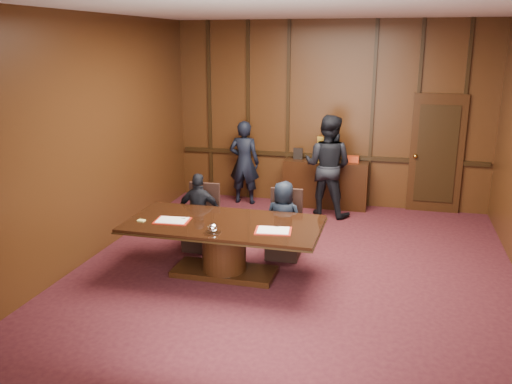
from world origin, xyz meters
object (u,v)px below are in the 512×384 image
(witness_left, at_px, (244,162))
(witness_right, at_px, (328,166))
(conference_table, at_px, (224,240))
(signatory_left, at_px, (199,212))
(signatory_right, at_px, (283,220))
(sideboard, at_px, (325,182))

(witness_left, relative_size, witness_right, 0.88)
(conference_table, distance_m, signatory_left, 1.03)
(signatory_right, bearing_deg, conference_table, 56.67)
(conference_table, bearing_deg, witness_left, 101.33)
(signatory_right, bearing_deg, witness_right, -93.10)
(signatory_left, xyz_separation_m, witness_left, (-0.03, 2.59, 0.22))
(conference_table, xyz_separation_m, witness_left, (-0.68, 3.39, 0.31))
(signatory_right, xyz_separation_m, witness_right, (0.35, 2.23, 0.34))
(sideboard, height_order, conference_table, sideboard)
(sideboard, bearing_deg, witness_right, -79.62)
(conference_table, xyz_separation_m, signatory_left, (-0.65, 0.80, 0.09))
(signatory_left, bearing_deg, witness_left, -94.58)
(signatory_left, bearing_deg, witness_right, -131.73)
(witness_right, bearing_deg, conference_table, 84.83)
(witness_right, bearing_deg, signatory_right, 94.20)
(sideboard, height_order, witness_right, witness_right)
(conference_table, bearing_deg, sideboard, 75.77)
(conference_table, relative_size, witness_right, 1.41)
(signatory_left, height_order, witness_left, witness_left)
(sideboard, bearing_deg, conference_table, -104.23)
(sideboard, bearing_deg, signatory_right, -95.21)
(signatory_right, bearing_deg, sideboard, -89.44)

